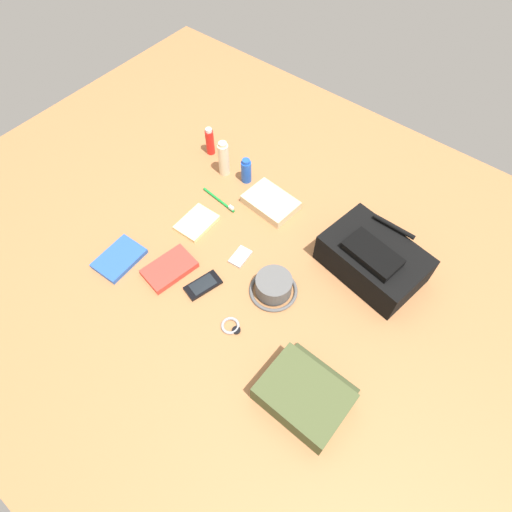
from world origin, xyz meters
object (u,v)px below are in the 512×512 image
wristwatch (231,326)px  toothbrush (220,201)px  media_player (240,257)px  notepad (197,223)px  bucket_hat (274,286)px  paperback_novel (119,259)px  toiletry_pouch (304,396)px  travel_guidebook (170,269)px  folded_towel (271,202)px  deodorant_spray (246,171)px  sunscreen_spray (210,142)px  backpack (373,259)px  lotion_bottle (224,159)px  cell_phone (203,285)px

wristwatch → toothbrush: toothbrush is taller
media_player → notepad: (-0.23, 0.01, 0.00)m
bucket_hat → paperback_novel: 0.57m
toiletry_pouch → wristwatch: 0.33m
travel_guidebook → folded_towel: folded_towel is taller
deodorant_spray → folded_towel: bearing=-15.8°
travel_guidebook → sunscreen_spray: bearing=118.3°
folded_towel → bucket_hat: bearing=-50.9°
backpack → lotion_bottle: size_ratio=2.33×
paperback_novel → bucket_hat: bearing=25.6°
notepad → folded_towel: size_ratio=0.75×
lotion_bottle → travel_guidebook: (0.17, -0.49, -0.07)m
wristwatch → folded_towel: 0.54m
lotion_bottle → toothbrush: 0.18m
toothbrush → notepad: bearing=-89.1°
deodorant_spray → media_player: size_ratio=1.27×
sunscreen_spray → toothbrush: bearing=-40.5°
backpack → toothbrush: 0.63m
travel_guidebook → backpack: bearing=39.2°
travel_guidebook → folded_towel: bearing=78.6°
sunscreen_spray → media_player: sunscreen_spray is taller
toiletry_pouch → travel_guidebook: size_ratio=1.29×
toothbrush → backpack: bearing=8.6°
backpack → toiletry_pouch: (0.08, -0.52, -0.03)m
bucket_hat → paperback_novel: (-0.51, -0.25, -0.02)m
lotion_bottle → deodorant_spray: bearing=13.0°
travel_guidebook → media_player: 0.26m
bucket_hat → media_player: bearing=168.8°
toiletry_pouch → deodorant_spray: size_ratio=2.24×
bucket_hat → notepad: (-0.41, 0.05, -0.02)m
toiletry_pouch → notepad: 0.76m
paperback_novel → sunscreen_spray: bearing=100.7°
cell_phone → sunscreen_spray: bearing=129.7°
bucket_hat → deodorant_spray: bearing=139.5°
travel_guidebook → media_player: (0.16, 0.20, -0.01)m
deodorant_spray → travel_guidebook: bearing=-82.5°
wristwatch → backpack: bearing=63.5°
backpack → wristwatch: size_ratio=5.29×
travel_guidebook → cell_phone: bearing=11.1°
media_player → toothbrush: bearing=146.3°
lotion_bottle → media_player: size_ratio=1.81×
notepad → folded_towel: bearing=54.9°
toiletry_pouch → toothbrush: (-0.71, 0.43, -0.04)m
backpack → paperback_novel: backpack is taller
backpack → deodorant_spray: (-0.62, 0.06, -0.01)m
wristwatch → sunscreen_spray: bearing=136.6°
bucket_hat → lotion_bottle: size_ratio=1.04×
deodorant_spray → toothbrush: 0.16m
travel_guidebook → notepad: size_ratio=1.30×
sunscreen_spray → media_player: size_ratio=1.44×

